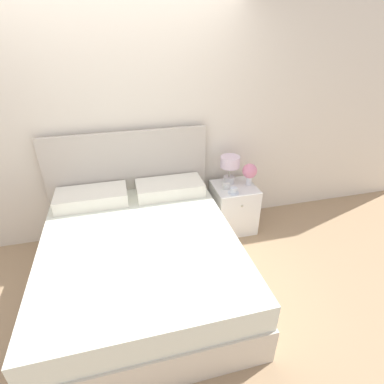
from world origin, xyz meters
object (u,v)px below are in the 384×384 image
Objects in this scene: nightstand at (233,207)px; alarm_clock at (226,186)px; flower_vase at (250,172)px; bed at (141,257)px; teacup at (234,191)px; table_lamp at (230,165)px.

alarm_clock is (-0.12, -0.03, 0.32)m from nightstand.
flower_vase is at bearing 8.29° from alarm_clock.
bed is 7.64× the size of flower_vase.
bed is 1.24m from teacup.
bed is 5.79× the size of table_lamp.
bed reaches higher than alarm_clock.
flower_vase is (0.22, -0.08, -0.07)m from table_lamp.
teacup is 0.12m from alarm_clock.
flower_vase reaches higher than teacup.
table_lamp is 0.25m from alarm_clock.
flower_vase is 0.32m from alarm_clock.
nightstand is 6.86× the size of alarm_clock.
bed is 3.41× the size of nightstand.
table_lamp reaches higher than nightstand.
flower_vase is at bearing 31.85° from teacup.
table_lamp is at bearing 158.72° from flower_vase.
nightstand is 0.35m from teacup.
table_lamp reaches higher than alarm_clock.
alarm_clock reaches higher than nightstand.
nightstand is 1.70× the size of table_lamp.
teacup is at bearing 24.61° from bed.
teacup is (-0.03, -0.24, -0.20)m from table_lamp.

